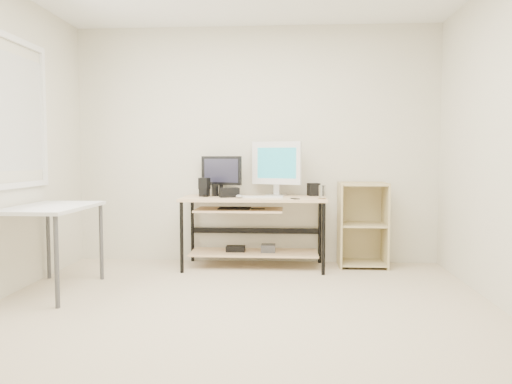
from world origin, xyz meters
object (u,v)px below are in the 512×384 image
object	(u,v)px
black_monitor	(221,173)
white_imac	(277,165)
side_table	(51,215)
audio_controller	(215,190)
desk	(251,217)
shelf_unit	(362,224)

from	to	relation	value
black_monitor	white_imac	bearing A→B (deg)	18.86
side_table	audio_controller	size ratio (longest dim) A/B	7.27
side_table	white_imac	xyz separation A→B (m)	(1.91, 1.23, 0.42)
side_table	black_monitor	distance (m)	1.83
side_table	black_monitor	xyz separation A→B (m)	(1.31, 1.24, 0.32)
desk	shelf_unit	distance (m)	1.19
desk	audio_controller	world-z (taller)	audio_controller
desk	white_imac	size ratio (longest dim) A/B	2.57
shelf_unit	white_imac	xyz separation A→B (m)	(-0.92, 0.01, 0.64)
white_imac	audio_controller	distance (m)	0.72
desk	side_table	size ratio (longest dim) A/B	1.50
white_imac	side_table	bearing A→B (deg)	-129.31
desk	side_table	distance (m)	1.97
shelf_unit	audio_controller	bearing A→B (deg)	-176.41
desk	white_imac	world-z (taller)	white_imac
white_imac	audio_controller	xyz separation A→B (m)	(-0.66, -0.11, -0.27)
white_imac	audio_controller	bearing A→B (deg)	-152.87
side_table	shelf_unit	distance (m)	3.09
desk	black_monitor	size ratio (longest dim) A/B	3.29
side_table	shelf_unit	world-z (taller)	shelf_unit
desk	black_monitor	world-z (taller)	black_monitor
side_table	shelf_unit	bearing A→B (deg)	23.33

